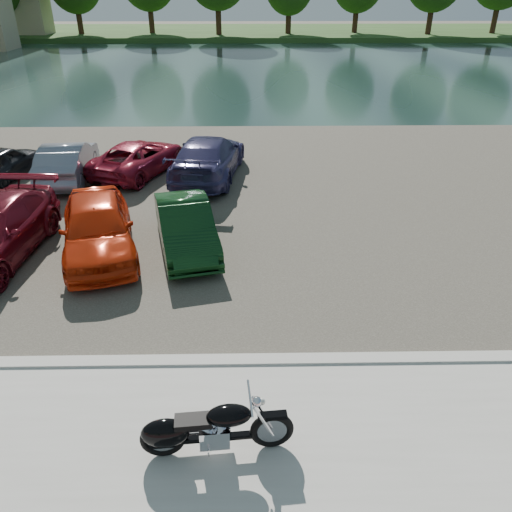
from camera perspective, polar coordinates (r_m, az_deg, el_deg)
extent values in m
plane|color=#595447|center=(8.41, -4.51, -21.24)|extent=(200.00, 200.00, 0.00)
cube|color=#AFADA5|center=(7.76, -4.94, -26.66)|extent=(60.00, 6.00, 0.10)
cube|color=#AFADA5|center=(9.77, -3.91, -11.96)|extent=(60.00, 0.30, 0.14)
cube|color=#403C34|center=(17.61, -2.66, 7.37)|extent=(60.00, 18.00, 0.04)
cube|color=#1B302F|center=(45.85, -1.77, 20.67)|extent=(120.00, 40.00, 0.00)
cube|color=#214117|center=(77.64, -1.53, 24.21)|extent=(120.00, 24.00, 0.60)
cube|color=tan|center=(76.93, -25.13, 24.25)|extent=(6.00, 4.00, 7.20)
cylinder|color=#382014|center=(76.44, -26.90, 23.31)|extent=(0.70, 0.70, 4.50)
cylinder|color=#382014|center=(74.64, -19.63, 24.71)|extent=(0.70, 0.70, 4.95)
cylinder|color=#382014|center=(73.93, -11.97, 25.78)|extent=(0.70, 0.70, 5.40)
cylinder|color=#382014|center=(70.14, -4.34, 26.30)|extent=(0.70, 0.70, 5.85)
cylinder|color=#382014|center=(71.70, 3.74, 25.83)|extent=(0.70, 0.70, 4.50)
cylinder|color=#382014|center=(74.30, 11.35, 25.67)|extent=(0.70, 0.70, 4.95)
cylinder|color=#382014|center=(73.90, 19.37, 24.90)|extent=(0.70, 0.70, 5.40)
cylinder|color=#382014|center=(78.49, 25.82, 24.11)|extent=(0.70, 0.70, 5.85)
torus|color=black|center=(8.06, 1.82, -19.26)|extent=(0.69, 0.18, 0.68)
torus|color=black|center=(8.07, -10.63, -19.87)|extent=(0.69, 0.18, 0.68)
cylinder|color=#B2B2B7|center=(8.06, 1.82, -19.26)|extent=(0.46, 0.10, 0.46)
cylinder|color=#B2B2B7|center=(8.07, -10.63, -19.87)|extent=(0.46, 0.10, 0.46)
cylinder|color=silver|center=(7.75, 0.88, -18.39)|extent=(0.33, 0.08, 0.63)
cylinder|color=silver|center=(7.89, 0.70, -17.33)|extent=(0.33, 0.08, 0.63)
cylinder|color=silver|center=(7.53, -0.68, -15.95)|extent=(0.10, 0.75, 0.04)
sphere|color=silver|center=(7.60, 0.10, -16.33)|extent=(0.17, 0.17, 0.16)
sphere|color=silver|center=(7.60, 0.65, -16.29)|extent=(0.12, 0.12, 0.11)
cube|color=black|center=(7.83, 1.86, -17.75)|extent=(0.46, 0.18, 0.06)
cube|color=black|center=(8.06, -4.38, -19.96)|extent=(1.20, 0.20, 0.08)
cube|color=silver|center=(8.01, -4.78, -19.64)|extent=(0.48, 0.36, 0.34)
cylinder|color=silver|center=(7.86, -4.07, -18.64)|extent=(0.26, 0.20, 0.27)
cylinder|color=silver|center=(7.87, -5.60, -18.71)|extent=(0.26, 0.20, 0.27)
ellipsoid|color=black|center=(7.74, -3.11, -17.73)|extent=(0.71, 0.42, 0.32)
cube|color=black|center=(7.79, -7.19, -18.22)|extent=(0.57, 0.33, 0.10)
ellipsoid|color=black|center=(7.97, -10.33, -19.29)|extent=(0.75, 0.40, 0.50)
cube|color=black|center=(8.03, -10.66, -19.63)|extent=(0.41, 0.21, 0.30)
cylinder|color=silver|center=(8.22, -6.99, -19.50)|extent=(1.10, 0.18, 0.09)
cylinder|color=silver|center=(8.17, -7.02, -19.13)|extent=(1.10, 0.18, 0.09)
cylinder|color=#B2B2B7|center=(8.06, -5.43, -21.67)|extent=(0.04, 0.14, 0.22)
imported|color=red|center=(13.76, -17.67, 3.19)|extent=(2.98, 4.82, 1.53)
imported|color=black|center=(13.55, -8.05, 3.39)|extent=(2.26, 4.16, 1.30)
imported|color=black|center=(20.70, -27.06, 9.44)|extent=(2.13, 3.87, 1.25)
imported|color=slate|center=(19.66, -20.74, 10.08)|extent=(1.86, 4.36, 1.40)
imported|color=maroon|center=(19.68, -13.29, 10.93)|extent=(3.53, 4.89, 1.24)
imported|color=navy|center=(18.76, -5.52, 11.17)|extent=(2.85, 5.53, 1.54)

